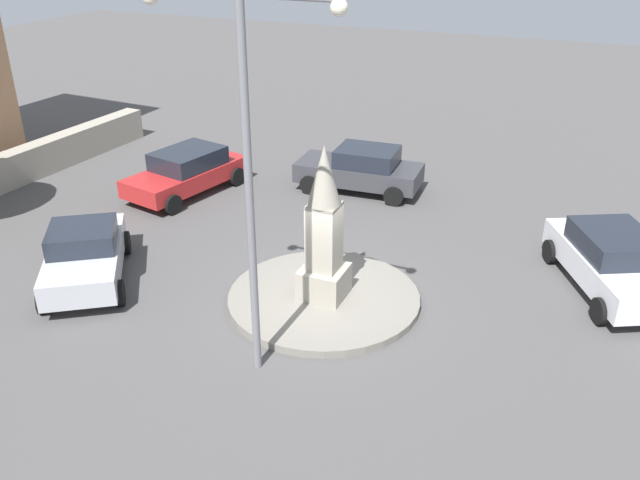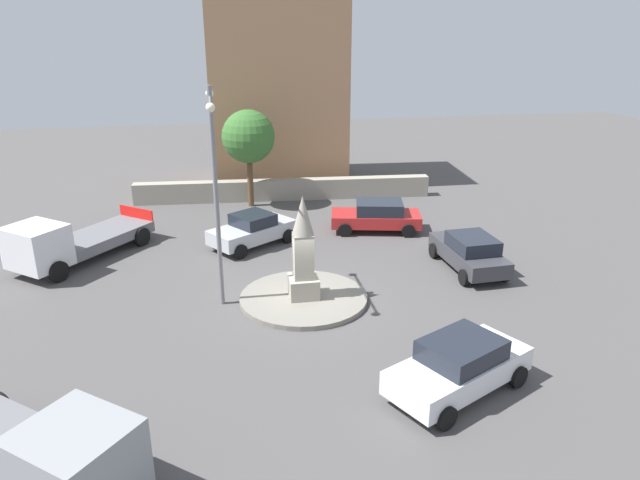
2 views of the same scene
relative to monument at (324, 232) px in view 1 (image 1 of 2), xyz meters
name	(u,v)px [view 1 (image 1 of 2)]	position (x,y,z in m)	size (l,w,h in m)	color
ground_plane	(324,301)	(0.00, 0.00, -1.87)	(80.00, 80.00, 0.00)	#4F4C4C
traffic_island	(324,298)	(0.00, 0.00, -1.78)	(4.66, 4.66, 0.18)	gray
monument	(324,232)	(0.00, 0.00, 0.00)	(1.05, 1.05, 3.80)	#9E9687
streetlamp	(247,152)	(-0.28, -2.92, 2.84)	(3.73, 0.28, 7.70)	slate
car_silver_waiting	(85,254)	(-5.97, -1.39, -1.12)	(3.65, 4.21, 1.48)	#B7BABF
car_white_parked_right	(612,260)	(6.31, 3.33, -1.06)	(3.52, 4.60, 1.56)	silver
car_dark_grey_passing	(361,169)	(-1.61, 7.09, -1.09)	(4.21, 2.12, 1.51)	#38383D
car_red_near_island	(187,171)	(-6.88, 4.66, -1.10)	(2.73, 4.54, 1.47)	#B22323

